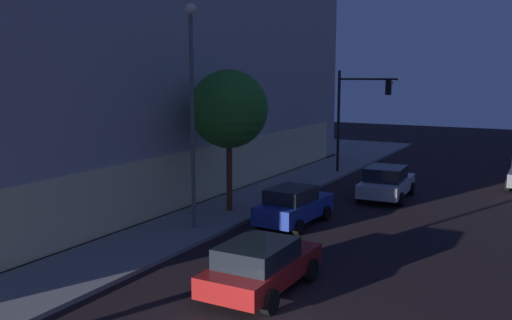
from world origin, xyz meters
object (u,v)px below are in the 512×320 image
traffic_light_far_corner (356,106)px  car_blue (294,205)px  street_lamp_sidewalk (192,91)px  sidewalk_tree (229,109)px  car_red (261,265)px  car_silver (386,182)px

traffic_light_far_corner → car_blue: 13.20m
traffic_light_far_corner → street_lamp_sidewalk: 15.47m
sidewalk_tree → car_blue: sidewalk_tree is taller
car_red → car_blue: bearing=17.5°
car_red → street_lamp_sidewalk: bearing=51.1°
car_red → car_silver: (13.86, 0.17, 0.04)m
traffic_light_far_corner → car_silver: 7.71m
street_lamp_sidewalk → car_red: street_lamp_sidewalk is taller
traffic_light_far_corner → car_red: bearing=-169.0°
street_lamp_sidewalk → car_red: 8.45m
street_lamp_sidewalk → car_red: bearing=-128.9°
street_lamp_sidewalk → sidewalk_tree: street_lamp_sidewalk is taller
street_lamp_sidewalk → sidewalk_tree: bearing=3.7°
traffic_light_far_corner → street_lamp_sidewalk: bearing=174.1°
car_silver → traffic_light_far_corner: bearing=32.1°
traffic_light_far_corner → car_silver: (-5.83, -3.66, -3.47)m
car_blue → street_lamp_sidewalk: bearing=130.2°
street_lamp_sidewalk → car_blue: street_lamp_sidewalk is taller
sidewalk_tree → car_red: sidewalk_tree is taller
car_blue → traffic_light_far_corner: bearing=7.2°
traffic_light_far_corner → sidewalk_tree: traffic_light_far_corner is taller
car_red → car_blue: 7.40m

